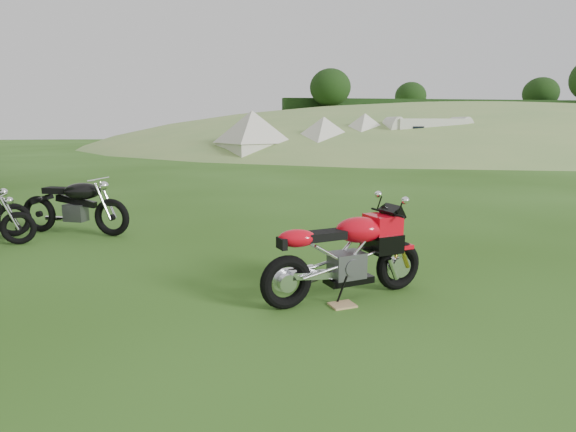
{
  "coord_description": "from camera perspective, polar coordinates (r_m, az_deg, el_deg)",
  "views": [
    {
      "loc": [
        -1.07,
        -5.36,
        1.94
      ],
      "look_at": [
        -0.11,
        0.4,
        0.82
      ],
      "focal_mm": 30.0,
      "sensor_mm": 36.0,
      "label": 1
    }
  ],
  "objects": [
    {
      "name": "vintage_moto_b",
      "position": [
        9.31,
        -24.04,
        1.28
      ],
      "size": [
        2.09,
        1.23,
        1.08
      ],
      "primitive_type": null,
      "rotation": [
        0.0,
        0.0,
        -0.39
      ],
      "color": "black",
      "rests_on": "ground"
    },
    {
      "name": "hedgerow",
      "position": [
        51.87,
        19.67,
        8.11
      ],
      "size": [
        36.0,
        1.2,
        8.6
      ],
      "primitive_type": null,
      "color": "black",
      "rests_on": "ground"
    },
    {
      "name": "tent_right",
      "position": [
        27.98,
        9.04,
        9.4
      ],
      "size": [
        3.77,
        3.77,
        2.57
      ],
      "primitive_type": null,
      "rotation": [
        0.0,
        0.0,
        0.34
      ],
      "color": "silver",
      "rests_on": "ground"
    },
    {
      "name": "tent_mid",
      "position": [
        26.98,
        4.24,
        9.32
      ],
      "size": [
        3.68,
        3.68,
        2.44
      ],
      "primitive_type": null,
      "rotation": [
        0.0,
        0.0,
        0.39
      ],
      "color": "beige",
      "rests_on": "ground"
    },
    {
      "name": "caravan",
      "position": [
        28.46,
        16.07,
        8.84
      ],
      "size": [
        4.91,
        2.3,
        2.27
      ],
      "primitive_type": null,
      "rotation": [
        0.0,
        0.0,
        -0.03
      ],
      "color": "silver",
      "rests_on": "ground"
    },
    {
      "name": "sport_motorcycle",
      "position": [
        5.38,
        6.85,
        -3.81
      ],
      "size": [
        2.0,
        0.98,
        1.17
      ],
      "primitive_type": null,
      "rotation": [
        0.0,
        0.0,
        0.27
      ],
      "color": "red",
      "rests_on": "ground"
    },
    {
      "name": "tent_left",
      "position": [
        26.66,
        -4.25,
        9.52
      ],
      "size": [
        4.05,
        4.05,
        2.65
      ],
      "primitive_type": null,
      "rotation": [
        0.0,
        0.0,
        0.43
      ],
      "color": "beige",
      "rests_on": "ground"
    },
    {
      "name": "hillside",
      "position": [
        51.87,
        19.67,
        8.11
      ],
      "size": [
        80.0,
        64.0,
        8.0
      ],
      "primitive_type": "ellipsoid",
      "color": "#69924A",
      "rests_on": "ground"
    },
    {
      "name": "plywood_board",
      "position": [
        5.33,
        6.46,
        -10.43
      ],
      "size": [
        0.3,
        0.26,
        0.02
      ],
      "primitive_type": "cube",
      "rotation": [
        0.0,
        0.0,
        0.21
      ],
      "color": "tan",
      "rests_on": "ground"
    },
    {
      "name": "ground",
      "position": [
        5.8,
        1.75,
        -8.67
      ],
      "size": [
        120.0,
        120.0,
        0.0
      ],
      "primitive_type": "plane",
      "color": "#24470F",
      "rests_on": "ground"
    }
  ]
}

